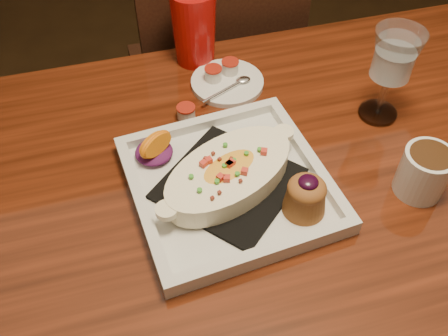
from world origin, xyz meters
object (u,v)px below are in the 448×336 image
object	(u,v)px
table	(303,224)
chair_far	(214,78)
plate	(234,180)
goblet	(394,60)
coffee_mug	(425,170)
saucer	(226,80)
red_tumbler	(194,27)

from	to	relation	value
table	chair_far	xyz separation A→B (m)	(-0.00, 0.63, -0.15)
table	chair_far	distance (m)	0.65
plate	goblet	distance (m)	0.35
table	goblet	world-z (taller)	goblet
table	goblet	xyz separation A→B (m)	(0.19, 0.14, 0.22)
plate	chair_far	bearing A→B (deg)	73.26
coffee_mug	goblet	distance (m)	0.20
plate	coffee_mug	size ratio (longest dim) A/B	3.10
plate	saucer	bearing A→B (deg)	71.61
plate	table	bearing A→B (deg)	-19.95
table	plate	xyz separation A→B (m)	(-0.12, 0.03, 0.12)
chair_far	plate	bearing A→B (deg)	78.36
chair_far	saucer	xyz separation A→B (m)	(-0.06, -0.33, 0.25)
plate	red_tumbler	distance (m)	0.37
saucer	chair_far	bearing A→B (deg)	79.73
plate	goblet	world-z (taller)	goblet
coffee_mug	table	bearing A→B (deg)	140.70
chair_far	goblet	xyz separation A→B (m)	(0.19, -0.49, 0.37)
chair_far	red_tumbler	bearing A→B (deg)	66.83
chair_far	table	bearing A→B (deg)	90.00
saucer	coffee_mug	bearing A→B (deg)	-56.37
plate	red_tumbler	xyz separation A→B (m)	(0.02, 0.37, 0.05)
table	plate	bearing A→B (deg)	165.15
coffee_mug	plate	bearing A→B (deg)	140.67
chair_far	red_tumbler	size ratio (longest dim) A/B	5.95
table	saucer	xyz separation A→B (m)	(-0.06, 0.30, 0.11)
saucer	red_tumbler	world-z (taller)	red_tumbler
table	red_tumbler	distance (m)	0.45
coffee_mug	saucer	size ratio (longest dim) A/B	0.74
table	plate	size ratio (longest dim) A/B	4.49
coffee_mug	red_tumbler	world-z (taller)	red_tumbler
chair_far	red_tumbler	distance (m)	0.41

